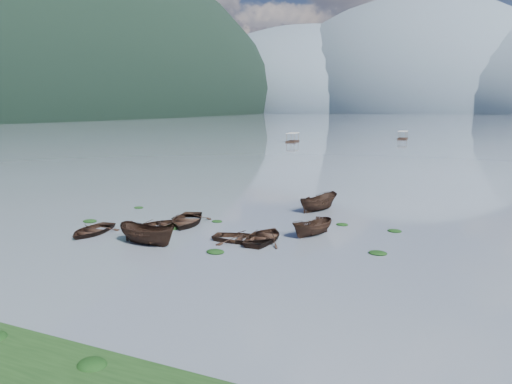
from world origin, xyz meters
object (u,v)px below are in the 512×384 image
at_px(rowboat_3, 264,241).
at_px(rowboat_0, 92,233).
at_px(pontoon_centre, 403,139).
at_px(pontoon_left, 293,142).

bearing_deg(rowboat_3, rowboat_0, 15.07).
distance_m(rowboat_3, pontoon_centre, 111.35).
bearing_deg(pontoon_centre, pontoon_left, -138.07).
relative_size(rowboat_3, pontoon_left, 0.73).
height_order(rowboat_3, pontoon_centre, pontoon_centre).
bearing_deg(pontoon_centre, rowboat_0, -95.14).
bearing_deg(pontoon_left, rowboat_3, -78.46).
relative_size(rowboat_0, pontoon_left, 0.69).
distance_m(rowboat_0, pontoon_left, 92.72).
height_order(pontoon_left, pontoon_centre, pontoon_left).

